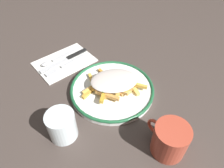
% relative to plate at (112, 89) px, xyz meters
% --- Properties ---
extents(ground_plane, '(2.60, 2.60, 0.00)m').
position_rel_plate_xyz_m(ground_plane, '(0.00, 0.00, -0.01)').
color(ground_plane, '#3F3531').
extents(plate, '(0.29, 0.29, 0.02)m').
position_rel_plate_xyz_m(plate, '(0.00, 0.00, 0.00)').
color(plate, white).
rests_on(plate, ground_plane).
extents(fries_heap, '(0.20, 0.21, 0.04)m').
position_rel_plate_xyz_m(fries_heap, '(-0.00, -0.01, 0.03)').
color(fries_heap, gold).
rests_on(fries_heap, plate).
extents(napkin, '(0.17, 0.23, 0.01)m').
position_rel_plate_xyz_m(napkin, '(0.24, 0.03, -0.01)').
color(napkin, white).
rests_on(napkin, ground_plane).
extents(fork, '(0.02, 0.18, 0.01)m').
position_rel_plate_xyz_m(fork, '(0.22, 0.05, 0.00)').
color(fork, silver).
rests_on(fork, napkin).
extents(knife, '(0.02, 0.21, 0.01)m').
position_rel_plate_xyz_m(knife, '(0.24, 0.01, 0.00)').
color(knife, black).
rests_on(knife, napkin).
extents(spoon, '(0.02, 0.15, 0.01)m').
position_rel_plate_xyz_m(spoon, '(0.27, 0.07, 0.00)').
color(spoon, silver).
rests_on(spoon, napkin).
extents(water_glass, '(0.08, 0.08, 0.09)m').
position_rel_plate_xyz_m(water_glass, '(-0.03, 0.21, 0.03)').
color(water_glass, silver).
rests_on(water_glass, ground_plane).
extents(coffee_mug, '(0.12, 0.09, 0.09)m').
position_rel_plate_xyz_m(coffee_mug, '(-0.26, 0.04, 0.04)').
color(coffee_mug, '#B1422E').
rests_on(coffee_mug, ground_plane).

